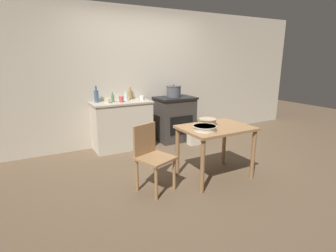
# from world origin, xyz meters

# --- Properties ---
(ground_plane) EXTENTS (14.00, 14.00, 0.00)m
(ground_plane) POSITION_xyz_m (0.00, 0.00, 0.00)
(ground_plane) COLOR brown
(wall_back) EXTENTS (8.00, 0.07, 2.55)m
(wall_back) POSITION_xyz_m (0.00, 1.58, 1.27)
(wall_back) COLOR beige
(wall_back) RESTS_ON ground_plane
(counter_cabinet) EXTENTS (1.06, 0.53, 0.87)m
(counter_cabinet) POSITION_xyz_m (-0.47, 1.30, 0.44)
(counter_cabinet) COLOR beige
(counter_cabinet) RESTS_ON ground_plane
(stove) EXTENTS (0.76, 0.58, 0.88)m
(stove) POSITION_xyz_m (0.63, 1.28, 0.44)
(stove) COLOR #38332D
(stove) RESTS_ON ground_plane
(work_table) EXTENTS (0.94, 0.69, 0.73)m
(work_table) POSITION_xyz_m (0.25, -0.49, 0.61)
(work_table) COLOR #997047
(work_table) RESTS_ON ground_plane
(chair) EXTENTS (0.51, 0.51, 0.84)m
(chair) POSITION_xyz_m (-0.67, -0.39, 0.46)
(chair) COLOR #997047
(chair) RESTS_ON ground_plane
(flour_sack) EXTENTS (0.23, 0.16, 0.38)m
(flour_sack) POSITION_xyz_m (0.81, 0.84, 0.19)
(flour_sack) COLOR beige
(flour_sack) RESTS_ON ground_plane
(stock_pot) EXTENTS (0.29, 0.29, 0.24)m
(stock_pot) POSITION_xyz_m (0.62, 1.30, 1.00)
(stock_pot) COLOR #4C4C51
(stock_pot) RESTS_ON stove
(mixing_bowl_large) EXTENTS (0.25, 0.25, 0.09)m
(mixing_bowl_large) POSITION_xyz_m (0.21, -0.35, 0.78)
(mixing_bowl_large) COLOR tan
(mixing_bowl_large) RESTS_ON work_table
(mixing_bowl_small) EXTENTS (0.30, 0.30, 0.06)m
(mixing_bowl_small) POSITION_xyz_m (0.00, -0.58, 0.77)
(mixing_bowl_small) COLOR silver
(mixing_bowl_small) RESTS_ON work_table
(bottle_far_left) EXTENTS (0.07, 0.07, 0.18)m
(bottle_far_left) POSITION_xyz_m (-0.35, 1.38, 0.94)
(bottle_far_left) COLOR silver
(bottle_far_left) RESTS_ON counter_cabinet
(bottle_left) EXTENTS (0.08, 0.08, 0.29)m
(bottle_left) POSITION_xyz_m (-0.87, 1.44, 0.98)
(bottle_left) COLOR #3D5675
(bottle_left) RESTS_ON counter_cabinet
(bottle_mid_left) EXTENTS (0.06, 0.06, 0.17)m
(bottle_mid_left) POSITION_xyz_m (-0.61, 1.33, 0.94)
(bottle_mid_left) COLOR #517F5B
(bottle_mid_left) RESTS_ON counter_cabinet
(bottle_center_left) EXTENTS (0.06, 0.06, 0.23)m
(bottle_center_left) POSITION_xyz_m (-0.21, 1.49, 0.96)
(bottle_center_left) COLOR olive
(bottle_center_left) RESTS_ON counter_cabinet
(cup_center) EXTENTS (0.08, 0.08, 0.10)m
(cup_center) POSITION_xyz_m (-0.48, 1.25, 0.92)
(cup_center) COLOR #B74C42
(cup_center) RESTS_ON counter_cabinet
(cup_center_right) EXTENTS (0.09, 0.09, 0.08)m
(cup_center_right) POSITION_xyz_m (-0.08, 1.27, 0.91)
(cup_center_right) COLOR silver
(cup_center_right) RESTS_ON counter_cabinet
(cup_mid_right) EXTENTS (0.09, 0.09, 0.08)m
(cup_mid_right) POSITION_xyz_m (-0.73, 1.24, 0.91)
(cup_mid_right) COLOR beige
(cup_mid_right) RESTS_ON counter_cabinet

